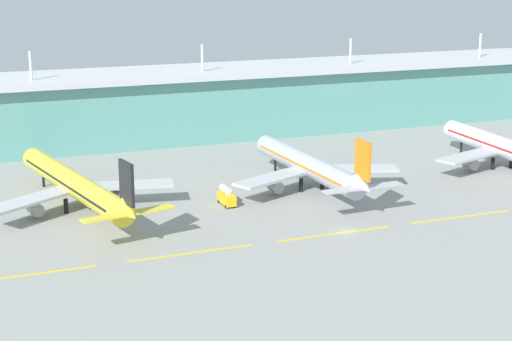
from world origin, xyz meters
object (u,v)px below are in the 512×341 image
at_px(airliner_center, 309,166).
at_px(fuel_truck, 226,196).
at_px(airliner_near_middle, 75,184).
at_px(airliner_far_middle, 500,147).

height_order(airliner_center, fuel_truck, airliner_center).
xyz_separation_m(airliner_near_middle, airliner_center, (61.67, -4.36, -0.01)).
height_order(airliner_far_middle, fuel_truck, airliner_far_middle).
height_order(airliner_center, airliner_far_middle, same).
relative_size(airliner_near_middle, fuel_truck, 9.89).
xyz_separation_m(airliner_far_middle, fuel_truck, (-88.29, -5.96, -4.18)).
relative_size(airliner_center, airliner_far_middle, 1.04).
bearing_deg(fuel_truck, airliner_center, 12.16).
bearing_deg(fuel_truck, airliner_far_middle, 3.86).
bearing_deg(airliner_center, fuel_truck, -167.84).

